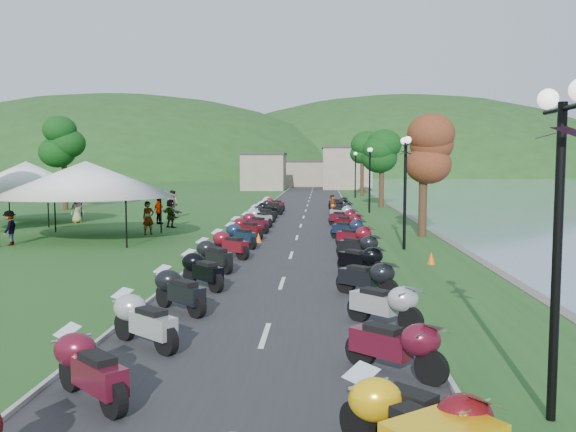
{
  "coord_description": "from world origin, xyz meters",
  "views": [
    {
      "loc": [
        1.26,
        -9.45,
        3.92
      ],
      "look_at": [
        -0.37,
        20.31,
        1.3
      ],
      "focal_mm": 38.0,
      "sensor_mm": 36.0,
      "label": 1
    }
  ],
  "objects": [
    {
      "name": "hills_backdrop",
      "position": [
        0.0,
        200.0,
        0.0
      ],
      "size": [
        360.0,
        120.0,
        76.0
      ],
      "primitive_type": null,
      "color": "#285621",
      "rests_on": "ground"
    },
    {
      "name": "yellow_trike",
      "position": [
        2.31,
        -2.0,
        0.55
      ],
      "size": [
        2.63,
        2.82,
        1.1
      ],
      "primitive_type": null,
      "rotation": [
        0.0,
        0.0,
        2.2
      ],
      "color": "#F1B20F",
      "rests_on": "ground"
    },
    {
      "name": "pedestrian_b",
      "position": [
        -9.24,
        32.92,
        0.0
      ],
      "size": [
        1.08,
        0.85,
        1.97
      ],
      "primitive_type": "imported",
      "rotation": [
        0.0,
        0.0,
        2.75
      ],
      "color": "slate",
      "rests_on": "ground"
    },
    {
      "name": "far_building",
      "position": [
        -2.0,
        85.0,
        2.5
      ],
      "size": [
        18.0,
        16.0,
        5.0
      ],
      "primitive_type": "cube",
      "color": "gray",
      "rests_on": "ground"
    },
    {
      "name": "tree_lakeside",
      "position": [
        6.59,
        22.83,
        3.71
      ],
      "size": [
        2.67,
        2.67,
        7.42
      ],
      "primitive_type": null,
      "color": "#134C15",
      "rests_on": "ground"
    },
    {
      "name": "pedestrian_c",
      "position": [
        -13.51,
        18.51,
        0.0
      ],
      "size": [
        0.55,
        1.11,
        1.66
      ],
      "primitive_type": "imported",
      "rotation": [
        0.0,
        0.0,
        4.81
      ],
      "color": "slate",
      "rests_on": "ground"
    },
    {
      "name": "vendor_tent_main",
      "position": [
        -10.71,
        20.94,
        2.0
      ],
      "size": [
        6.05,
        6.05,
        4.0
      ],
      "primitive_type": null,
      "color": "white",
      "rests_on": "ground"
    },
    {
      "name": "streetlamp_near",
      "position": [
        4.76,
        -0.3,
        2.5
      ],
      "size": [
        1.4,
        1.4,
        5.0
      ],
      "primitive_type": null,
      "color": "black",
      "rests_on": "ground"
    },
    {
      "name": "road",
      "position": [
        0.0,
        40.0,
        0.01
      ],
      "size": [
        7.0,
        120.0,
        0.02
      ],
      "primitive_type": "cube",
      "color": "#2B2B2D",
      "rests_on": "ground"
    },
    {
      "name": "vendor_tent_side",
      "position": [
        -17.77,
        28.92,
        2.0
      ],
      "size": [
        5.1,
        5.1,
        4.0
      ],
      "primitive_type": null,
      "color": "white",
      "rests_on": "ground"
    },
    {
      "name": "traffic_cone_near",
      "position": [
        -2.86,
        4.54,
        0.25
      ],
      "size": [
        0.32,
        0.32,
        0.49
      ],
      "primitive_type": "cone",
      "color": "#F2590C",
      "rests_on": "ground"
    },
    {
      "name": "moto_row_left",
      "position": [
        -2.5,
        18.1,
        0.55
      ],
      "size": [
        2.6,
        44.74,
        1.1
      ],
      "primitive_type": null,
      "color": "#331411",
      "rests_on": "ground"
    },
    {
      "name": "pedestrian_a",
      "position": [
        -8.13,
        23.03,
        0.0
      ],
      "size": [
        0.82,
        0.8,
        1.83
      ],
      "primitive_type": "imported",
      "rotation": [
        0.0,
        0.0,
        0.7
      ],
      "color": "slate",
      "rests_on": "ground"
    },
    {
      "name": "ground",
      "position": [
        0.0,
        0.0,
        0.0
      ],
      "size": [
        400.0,
        400.0,
        0.0
      ],
      "primitive_type": "plane",
      "color": "#2B5E23",
      "rests_on": "ground"
    },
    {
      "name": "moto_row_right",
      "position": [
        2.68,
        19.59,
        0.55
      ],
      "size": [
        2.6,
        44.95,
        1.1
      ],
      "primitive_type": null,
      "color": "#331411",
      "rests_on": "ground"
    }
  ]
}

